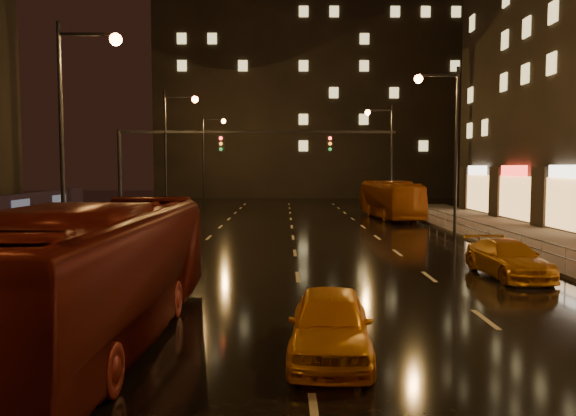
{
  "coord_description": "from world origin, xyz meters",
  "views": [
    {
      "loc": [
        -0.5,
        -11.04,
        4.16
      ],
      "look_at": [
        -0.36,
        11.78,
        2.5
      ],
      "focal_mm": 35.0,
      "sensor_mm": 36.0,
      "label": 1
    }
  ],
  "objects": [
    {
      "name": "taxi_near",
      "position": [
        0.5,
        1.0,
        0.74
      ],
      "size": [
        2.09,
        4.47,
        1.48
      ],
      "primitive_type": "imported",
      "rotation": [
        0.0,
        0.0,
        -0.08
      ],
      "color": "orange",
      "rests_on": "ground"
    },
    {
      "name": "bus_curb",
      "position": [
        8.1,
        34.56,
        1.53
      ],
      "size": [
        3.5,
        11.17,
        3.06
      ],
      "primitive_type": "imported",
      "rotation": [
        0.0,
        0.0,
        0.09
      ],
      "color": "#98470F",
      "rests_on": "ground"
    },
    {
      "name": "taxi_far",
      "position": [
        8.0,
        10.0,
        0.69
      ],
      "size": [
        2.29,
        4.89,
        1.38
      ],
      "primitive_type": "imported",
      "rotation": [
        0.0,
        0.0,
        0.08
      ],
      "color": "#C57612",
      "rests_on": "ground"
    },
    {
      "name": "bus_red",
      "position": [
        -4.85,
        2.0,
        1.67
      ],
      "size": [
        2.99,
        12.01,
        3.33
      ],
      "primitive_type": "imported",
      "rotation": [
        0.0,
        0.0,
        -0.02
      ],
      "color": "#62150E",
      "rests_on": "ground"
    },
    {
      "name": "ground",
      "position": [
        0.0,
        20.0,
        0.0
      ],
      "size": [
        140.0,
        140.0,
        0.0
      ],
      "primitive_type": "plane",
      "color": "black",
      "rests_on": "ground"
    },
    {
      "name": "railing_right",
      "position": [
        10.2,
        18.0,
        0.9
      ],
      "size": [
        0.05,
        56.0,
        1.0
      ],
      "color": "#99999E",
      "rests_on": "sidewalk_right"
    },
    {
      "name": "sidewalk_left",
      "position": [
        -13.5,
        15.0,
        0.07
      ],
      "size": [
        7.0,
        70.0,
        0.15
      ],
      "primitive_type": "cube",
      "color": "#38332D",
      "rests_on": "ground"
    },
    {
      "name": "building_distant",
      "position": [
        4.0,
        72.0,
        18.0
      ],
      "size": [
        44.0,
        16.0,
        36.0
      ],
      "primitive_type": "cube",
      "color": "black",
      "rests_on": "ground"
    },
    {
      "name": "traffic_signal",
      "position": [
        -5.06,
        20.0,
        4.74
      ],
      "size": [
        15.31,
        0.32,
        6.2
      ],
      "color": "black",
      "rests_on": "ground"
    }
  ]
}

